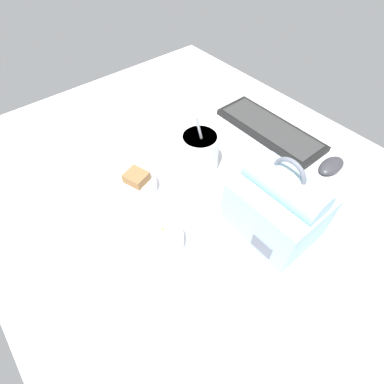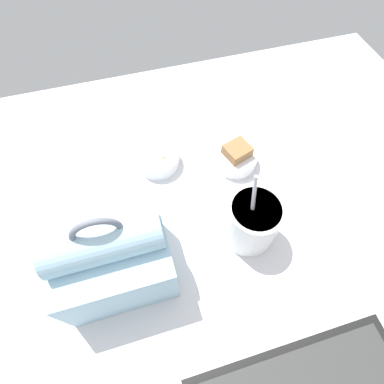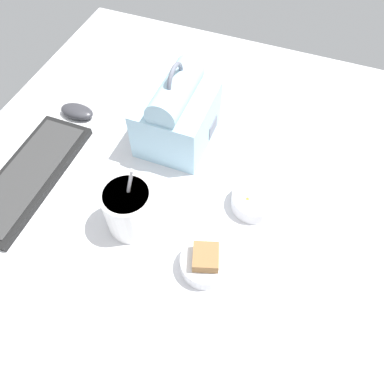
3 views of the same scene
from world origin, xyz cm
name	(u,v)px [view 2 (image 2 of 3)]	position (x,y,z in cm)	size (l,w,h in cm)	color
desk_surface	(216,223)	(0.00, 0.00, 1.00)	(140.00, 110.00, 2.00)	silver
lunch_bag	(113,256)	(21.89, 5.04, 10.44)	(19.98, 16.82, 22.70)	#9EC6DB
soup_cup	(252,221)	(-5.51, 4.73, 8.05)	(10.70, 10.70, 19.44)	white
bento_bowl_sandwich	(236,157)	(-9.60, -13.88, 4.31)	(10.27, 10.27, 6.19)	silver
bento_bowl_snacks	(158,158)	(8.76, -19.15, 3.95)	(10.56, 10.56, 4.64)	silver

